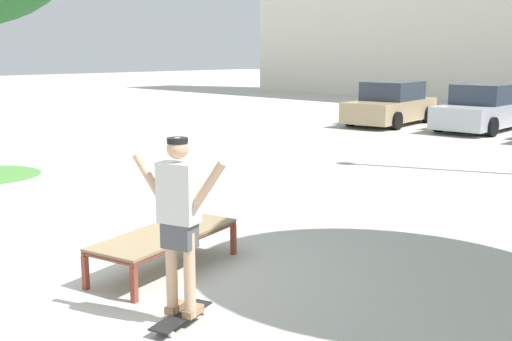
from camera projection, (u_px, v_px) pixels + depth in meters
name	position (u px, v px, depth m)	size (l,w,h in m)	color
ground_plane	(105.00, 271.00, 7.42)	(120.00, 120.00, 0.00)	#B7B5AD
skate_box	(165.00, 237.00, 7.36)	(1.19, 2.03, 0.46)	brown
skateboard	(182.00, 316.00, 5.96)	(0.44, 0.82, 0.09)	black
skater	(179.00, 214.00, 5.78)	(0.97, 0.41, 1.69)	tan
car_tan	(391.00, 105.00, 22.12)	(2.33, 4.39, 1.50)	tan
car_silver	(483.00, 109.00, 20.44)	(2.09, 4.29, 1.50)	#B7BABF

